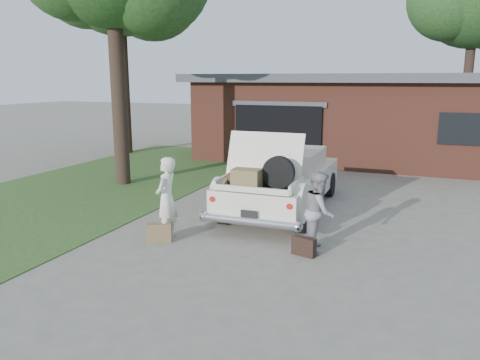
% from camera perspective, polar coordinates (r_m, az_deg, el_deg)
% --- Properties ---
extents(ground, '(90.00, 90.00, 0.00)m').
position_cam_1_polar(ground, '(9.34, -1.38, -7.34)').
color(ground, gray).
rests_on(ground, ground).
extents(grass_strip, '(6.00, 16.00, 0.02)m').
position_cam_1_polar(grass_strip, '(14.60, -16.77, -0.62)').
color(grass_strip, '#2D4C1E').
rests_on(grass_strip, ground).
extents(house, '(12.80, 7.80, 3.30)m').
position_cam_1_polar(house, '(19.76, 14.66, 7.63)').
color(house, brown).
rests_on(house, ground).
extents(sedan, '(2.07, 5.05, 2.02)m').
position_cam_1_polar(sedan, '(11.37, 5.19, 0.07)').
color(sedan, beige).
rests_on(sedan, ground).
extents(woman_left, '(0.45, 0.64, 1.65)m').
position_cam_1_polar(woman_left, '(9.31, -8.95, -2.24)').
color(woman_left, silver).
rests_on(woman_left, ground).
extents(woman_right, '(0.69, 0.81, 1.48)m').
position_cam_1_polar(woman_right, '(8.76, 9.66, -3.76)').
color(woman_right, gray).
rests_on(woman_right, ground).
extents(suitcase_left, '(0.50, 0.33, 0.37)m').
position_cam_1_polar(suitcase_left, '(9.31, -9.81, -6.37)').
color(suitcase_left, olive).
rests_on(suitcase_left, ground).
extents(suitcase_right, '(0.47, 0.25, 0.34)m').
position_cam_1_polar(suitcase_right, '(8.59, 7.78, -8.03)').
color(suitcase_right, black).
rests_on(suitcase_right, ground).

